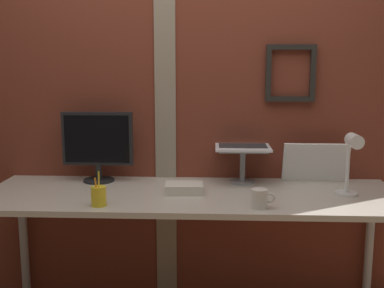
% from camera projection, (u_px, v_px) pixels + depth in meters
% --- Properties ---
extents(brick_wall_back, '(3.50, 0.16, 2.50)m').
position_uv_depth(brick_wall_back, '(184.00, 96.00, 2.86)').
color(brick_wall_back, brown).
rests_on(brick_wall_back, ground_plane).
extents(desk, '(2.24, 0.70, 0.76)m').
position_uv_depth(desk, '(191.00, 205.00, 2.55)').
color(desk, beige).
rests_on(desk, ground_plane).
extents(monitor, '(0.41, 0.18, 0.41)m').
position_uv_depth(monitor, '(98.00, 142.00, 2.75)').
color(monitor, black).
rests_on(monitor, desk).
extents(laptop_stand, '(0.28, 0.22, 0.20)m').
position_uv_depth(laptop_stand, '(243.00, 160.00, 2.73)').
color(laptop_stand, gray).
rests_on(laptop_stand, desk).
extents(laptop, '(0.32, 0.29, 0.23)m').
position_uv_depth(laptop, '(242.00, 136.00, 2.78)').
color(laptop, white).
rests_on(laptop, laptop_stand).
extents(whiteboard_panel, '(0.38, 0.09, 0.24)m').
position_uv_depth(whiteboard_panel, '(316.00, 163.00, 2.75)').
color(whiteboard_panel, white).
rests_on(whiteboard_panel, desk).
extents(desk_lamp, '(0.12, 0.20, 0.34)m').
position_uv_depth(desk_lamp, '(351.00, 158.00, 2.41)').
color(desk_lamp, white).
rests_on(desk_lamp, desk).
extents(pen_cup, '(0.07, 0.07, 0.17)m').
position_uv_depth(pen_cup, '(99.00, 196.00, 2.30)').
color(pen_cup, yellow).
rests_on(pen_cup, desk).
extents(coffee_mug, '(0.12, 0.08, 0.09)m').
position_uv_depth(coffee_mug, '(260.00, 199.00, 2.27)').
color(coffee_mug, silver).
rests_on(coffee_mug, desk).
extents(paper_clutter_stack, '(0.21, 0.15, 0.05)m').
position_uv_depth(paper_clutter_stack, '(184.00, 188.00, 2.54)').
color(paper_clutter_stack, silver).
rests_on(paper_clutter_stack, desk).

